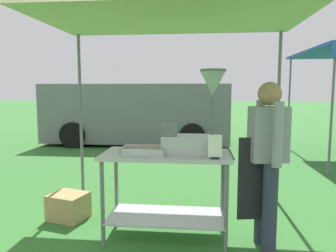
{
  "coord_description": "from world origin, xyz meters",
  "views": [
    {
      "loc": [
        0.19,
        -1.78,
        1.54
      ],
      "look_at": [
        -0.16,
        1.56,
        1.15
      ],
      "focal_mm": 33.91,
      "sensor_mm": 36.0,
      "label": 1
    }
  ],
  "objects_px": {
    "vendor": "(267,157)",
    "van_grey": "(139,113)",
    "stall_canopy": "(167,14)",
    "menu_sign": "(215,149)",
    "donut_cart": "(166,177)",
    "supply_crate": "(68,206)",
    "donut_tray": "(146,152)",
    "donut_fryer": "(196,124)"
  },
  "relations": [
    {
      "from": "supply_crate",
      "to": "van_grey",
      "type": "distance_m",
      "value": 5.54
    },
    {
      "from": "van_grey",
      "to": "supply_crate",
      "type": "bearing_deg",
      "value": -87.74
    },
    {
      "from": "donut_fryer",
      "to": "supply_crate",
      "type": "height_order",
      "value": "donut_fryer"
    },
    {
      "from": "vendor",
      "to": "donut_tray",
      "type": "bearing_deg",
      "value": 178.36
    },
    {
      "from": "supply_crate",
      "to": "menu_sign",
      "type": "bearing_deg",
      "value": -19.57
    },
    {
      "from": "stall_canopy",
      "to": "van_grey",
      "type": "distance_m",
      "value": 6.11
    },
    {
      "from": "donut_tray",
      "to": "stall_canopy",
      "type": "bearing_deg",
      "value": 38.2
    },
    {
      "from": "stall_canopy",
      "to": "supply_crate",
      "type": "distance_m",
      "value": 2.48
    },
    {
      "from": "menu_sign",
      "to": "donut_cart",
      "type": "bearing_deg",
      "value": 154.94
    },
    {
      "from": "donut_fryer",
      "to": "vendor",
      "type": "bearing_deg",
      "value": -9.56
    },
    {
      "from": "vendor",
      "to": "stall_canopy",
      "type": "bearing_deg",
      "value": 168.94
    },
    {
      "from": "donut_cart",
      "to": "menu_sign",
      "type": "height_order",
      "value": "menu_sign"
    },
    {
      "from": "donut_cart",
      "to": "menu_sign",
      "type": "xyz_separation_m",
      "value": [
        0.48,
        -0.22,
        0.35
      ]
    },
    {
      "from": "vendor",
      "to": "supply_crate",
      "type": "xyz_separation_m",
      "value": [
        -2.19,
        0.47,
        -0.75
      ]
    },
    {
      "from": "donut_cart",
      "to": "donut_tray",
      "type": "relative_size",
      "value": 2.98
    },
    {
      "from": "menu_sign",
      "to": "vendor",
      "type": "distance_m",
      "value": 0.52
    },
    {
      "from": "stall_canopy",
      "to": "donut_cart",
      "type": "distance_m",
      "value": 1.65
    },
    {
      "from": "stall_canopy",
      "to": "menu_sign",
      "type": "relative_size",
      "value": 13.44
    },
    {
      "from": "supply_crate",
      "to": "van_grey",
      "type": "relative_size",
      "value": 0.1
    },
    {
      "from": "menu_sign",
      "to": "van_grey",
      "type": "xyz_separation_m",
      "value": [
        -1.91,
        6.09,
        -0.12
      ]
    },
    {
      "from": "supply_crate",
      "to": "van_grey",
      "type": "bearing_deg",
      "value": 92.26
    },
    {
      "from": "vendor",
      "to": "supply_crate",
      "type": "relative_size",
      "value": 3.29
    },
    {
      "from": "stall_canopy",
      "to": "donut_fryer",
      "type": "bearing_deg",
      "value": -14.46
    },
    {
      "from": "vendor",
      "to": "van_grey",
      "type": "xyz_separation_m",
      "value": [
        -2.41,
        5.96,
        -0.03
      ]
    },
    {
      "from": "donut_cart",
      "to": "donut_tray",
      "type": "distance_m",
      "value": 0.35
    },
    {
      "from": "donut_cart",
      "to": "supply_crate",
      "type": "xyz_separation_m",
      "value": [
        -1.22,
        0.38,
        -0.5
      ]
    },
    {
      "from": "menu_sign",
      "to": "supply_crate",
      "type": "bearing_deg",
      "value": 160.43
    },
    {
      "from": "donut_fryer",
      "to": "donut_cart",
      "type": "bearing_deg",
      "value": -175.89
    },
    {
      "from": "donut_cart",
      "to": "donut_fryer",
      "type": "height_order",
      "value": "donut_fryer"
    },
    {
      "from": "vendor",
      "to": "donut_cart",
      "type": "bearing_deg",
      "value": 174.54
    },
    {
      "from": "donut_cart",
      "to": "supply_crate",
      "type": "relative_size",
      "value": 2.62
    },
    {
      "from": "donut_tray",
      "to": "supply_crate",
      "type": "height_order",
      "value": "donut_tray"
    },
    {
      "from": "donut_cart",
      "to": "supply_crate",
      "type": "height_order",
      "value": "donut_cart"
    },
    {
      "from": "donut_fryer",
      "to": "vendor",
      "type": "xyz_separation_m",
      "value": [
        0.68,
        -0.11,
        -0.3
      ]
    },
    {
      "from": "van_grey",
      "to": "donut_fryer",
      "type": "bearing_deg",
      "value": -73.5
    },
    {
      "from": "menu_sign",
      "to": "van_grey",
      "type": "relative_size",
      "value": 0.04
    },
    {
      "from": "stall_canopy",
      "to": "vendor",
      "type": "height_order",
      "value": "stall_canopy"
    },
    {
      "from": "van_grey",
      "to": "donut_tray",
      "type": "bearing_deg",
      "value": -78.23
    },
    {
      "from": "stall_canopy",
      "to": "menu_sign",
      "type": "xyz_separation_m",
      "value": [
        0.48,
        -0.32,
        -1.29
      ]
    },
    {
      "from": "menu_sign",
      "to": "supply_crate",
      "type": "xyz_separation_m",
      "value": [
        -1.7,
        0.6,
        -0.84
      ]
    },
    {
      "from": "donut_cart",
      "to": "van_grey",
      "type": "relative_size",
      "value": 0.25
    },
    {
      "from": "supply_crate",
      "to": "van_grey",
      "type": "xyz_separation_m",
      "value": [
        -0.22,
        5.48,
        0.73
      ]
    }
  ]
}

